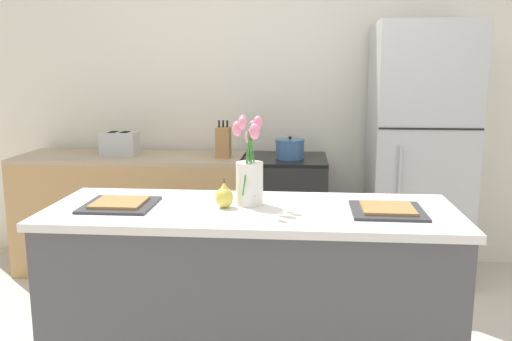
# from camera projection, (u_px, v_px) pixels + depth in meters

# --- Properties ---
(back_wall) EXTENTS (5.20, 0.08, 2.70)m
(back_wall) POSITION_uv_depth(u_px,v_px,m) (275.00, 91.00, 4.26)
(back_wall) COLOR silver
(back_wall) RESTS_ON ground_plane
(kitchen_island) EXTENTS (1.80, 0.66, 0.92)m
(kitchen_island) POSITION_uv_depth(u_px,v_px,m) (251.00, 305.00, 2.47)
(kitchen_island) COLOR #4C4C51
(kitchen_island) RESTS_ON ground_plane
(back_counter) EXTENTS (1.68, 0.60, 0.88)m
(back_counter) POSITION_uv_depth(u_px,v_px,m) (133.00, 213.00, 4.13)
(back_counter) COLOR tan
(back_counter) RESTS_ON ground_plane
(stove_range) EXTENTS (0.60, 0.61, 0.88)m
(stove_range) POSITION_uv_depth(u_px,v_px,m) (285.00, 216.00, 4.03)
(stove_range) COLOR black
(stove_range) RESTS_ON ground_plane
(refrigerator) EXTENTS (0.68, 0.67, 1.84)m
(refrigerator) POSITION_uv_depth(u_px,v_px,m) (419.00, 155.00, 3.86)
(refrigerator) COLOR #B7BABC
(refrigerator) RESTS_ON ground_plane
(flower_vase) EXTENTS (0.14, 0.18, 0.41)m
(flower_vase) POSITION_uv_depth(u_px,v_px,m) (249.00, 174.00, 2.41)
(flower_vase) COLOR silver
(flower_vase) RESTS_ON kitchen_island
(pear_figurine) EXTENTS (0.08, 0.08, 0.13)m
(pear_figurine) POSITION_uv_depth(u_px,v_px,m) (224.00, 196.00, 2.38)
(pear_figurine) COLOR #E5CC4C
(pear_figurine) RESTS_ON kitchen_island
(plate_setting_left) EXTENTS (0.31, 0.31, 0.02)m
(plate_setting_left) POSITION_uv_depth(u_px,v_px,m) (120.00, 204.00, 2.41)
(plate_setting_left) COLOR #333338
(plate_setting_left) RESTS_ON kitchen_island
(plate_setting_right) EXTENTS (0.31, 0.31, 0.02)m
(plate_setting_right) POSITION_uv_depth(u_px,v_px,m) (387.00, 210.00, 2.31)
(plate_setting_right) COLOR #333338
(plate_setting_right) RESTS_ON kitchen_island
(toaster) EXTENTS (0.28, 0.18, 0.17)m
(toaster) POSITION_uv_depth(u_px,v_px,m) (120.00, 143.00, 4.06)
(toaster) COLOR #B7BABC
(toaster) RESTS_ON back_counter
(cooking_pot) EXTENTS (0.21, 0.21, 0.16)m
(cooking_pot) POSITION_uv_depth(u_px,v_px,m) (290.00, 149.00, 3.89)
(cooking_pot) COLOR #386093
(cooking_pot) RESTS_ON stove_range
(knife_block) EXTENTS (0.10, 0.14, 0.27)m
(knife_block) POSITION_uv_depth(u_px,v_px,m) (223.00, 142.00, 3.94)
(knife_block) COLOR #A37547
(knife_block) RESTS_ON back_counter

